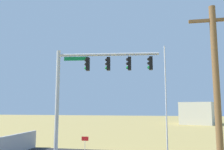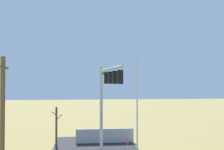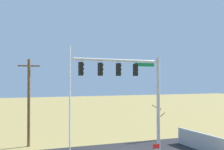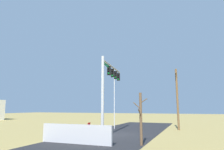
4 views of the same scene
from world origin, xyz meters
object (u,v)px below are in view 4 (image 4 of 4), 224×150
Objects in this scene: utility_pole at (177,97)px; open_sign at (89,126)px; bare_tree at (141,118)px; signal_mast at (109,81)px; flagpole at (114,98)px.

open_sign is at bearing -46.05° from utility_pole.
bare_tree is 7.61m from open_sign.
signal_mast is 2.00× the size of bare_tree.
signal_mast is 1.00× the size of utility_pole.
utility_pole is 12.32m from bare_tree.
bare_tree is at bearing 30.09° from flagpole.
bare_tree is at bearing 58.01° from open_sign.
flagpole reaches higher than utility_pole.
utility_pole reaches higher than bare_tree.
flagpole is 2.11× the size of bare_tree.
signal_mast is 0.95× the size of flagpole.
bare_tree is at bearing 43.11° from signal_mast.
signal_mast reaches higher than bare_tree.
flagpole is at bearing 176.08° from open_sign.
utility_pole is (-7.20, 6.42, -1.56)m from signal_mast.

